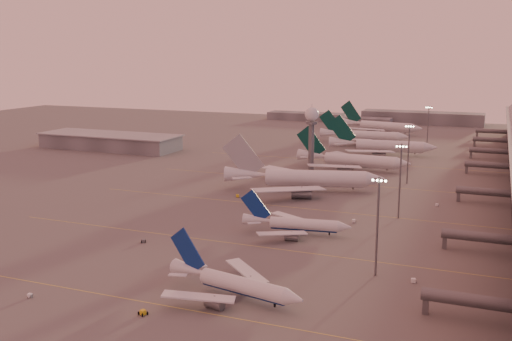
% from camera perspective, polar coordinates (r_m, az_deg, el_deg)
% --- Properties ---
extents(ground, '(700.00, 700.00, 0.00)m').
position_cam_1_polar(ground, '(172.33, -8.15, -7.26)').
color(ground, '#555353').
rests_on(ground, ground).
extents(taxiway_markings, '(180.00, 185.25, 0.02)m').
position_cam_1_polar(taxiway_markings, '(211.00, 6.70, -3.75)').
color(taxiway_markings, gold).
rests_on(taxiway_markings, ground).
extents(hangar, '(82.00, 27.00, 8.50)m').
position_cam_1_polar(hangar, '(350.15, -13.74, 2.73)').
color(hangar, '#5C5F63').
rests_on(hangar, ground).
extents(radar_tower, '(6.40, 6.40, 31.10)m').
position_cam_1_polar(radar_tower, '(274.30, 5.32, 4.22)').
color(radar_tower, slate).
rests_on(radar_tower, ground).
extents(mast_a, '(3.60, 0.56, 25.00)m').
position_cam_1_polar(mast_a, '(148.72, 11.50, -4.85)').
color(mast_a, slate).
rests_on(mast_a, ground).
extents(mast_b, '(3.60, 0.56, 25.00)m').
position_cam_1_polar(mast_b, '(201.97, 13.56, -0.67)').
color(mast_b, slate).
rests_on(mast_b, ground).
extents(mast_c, '(3.60, 0.56, 25.00)m').
position_cam_1_polar(mast_c, '(256.25, 14.32, 1.79)').
color(mast_c, slate).
rests_on(mast_c, ground).
extents(mast_d, '(3.60, 0.56, 25.00)m').
position_cam_1_polar(mast_d, '(345.03, 16.06, 4.07)').
color(mast_d, slate).
rests_on(mast_d, ground).
extents(distant_horizon, '(165.00, 37.50, 9.00)m').
position_cam_1_polar(distant_horizon, '(475.55, 12.19, 4.93)').
color(distant_horizon, '#5C5F63').
rests_on(distant_horizon, ground).
extents(narrowbody_near, '(35.69, 28.21, 14.09)m').
position_cam_1_polar(narrowbody_near, '(136.53, -2.10, -10.94)').
color(narrowbody_near, silver).
rests_on(narrowbody_near, ground).
extents(narrowbody_mid, '(33.73, 26.74, 13.23)m').
position_cam_1_polar(narrowbody_mid, '(181.97, 3.84, -5.28)').
color(narrowbody_mid, silver).
rests_on(narrowbody_mid, ground).
extents(widebody_white, '(62.66, 49.54, 22.59)m').
position_cam_1_polar(widebody_white, '(237.15, 4.66, -1.06)').
color(widebody_white, silver).
rests_on(widebody_white, ground).
extents(greentail_a, '(54.53, 43.99, 19.80)m').
position_cam_1_polar(greentail_a, '(282.51, 9.20, 0.75)').
color(greentail_a, silver).
rests_on(greentail_a, ground).
extents(greentail_b, '(57.62, 46.35, 20.94)m').
position_cam_1_polar(greentail_b, '(326.71, 11.94, 2.11)').
color(greentail_b, silver).
rests_on(greentail_b, ground).
extents(greentail_c, '(53.99, 43.46, 19.60)m').
position_cam_1_polar(greentail_c, '(367.18, 10.24, 3.13)').
color(greentail_c, silver).
rests_on(greentail_c, ground).
extents(greentail_d, '(57.71, 46.14, 21.21)m').
position_cam_1_polar(greentail_d, '(412.71, 11.78, 4.00)').
color(greentail_d, silver).
rests_on(greentail_d, ground).
extents(gsv_truck_a, '(4.74, 1.87, 1.90)m').
position_cam_1_polar(gsv_truck_a, '(146.33, -20.64, -10.93)').
color(gsv_truck_a, white).
rests_on(gsv_truck_a, ground).
extents(gsv_tug_near, '(3.29, 4.13, 1.03)m').
position_cam_1_polar(gsv_tug_near, '(131.39, -10.72, -13.17)').
color(gsv_tug_near, yellow).
rests_on(gsv_tug_near, ground).
extents(gsv_catering_a, '(5.47, 3.69, 4.12)m').
position_cam_1_polar(gsv_catering_a, '(149.95, 14.87, -9.57)').
color(gsv_catering_a, white).
rests_on(gsv_catering_a, ground).
extents(gsv_tug_mid, '(3.10, 3.59, 0.88)m').
position_cam_1_polar(gsv_tug_mid, '(177.68, -10.67, -6.62)').
color(gsv_tug_mid, '#5A5C5F').
rests_on(gsv_tug_mid, ground).
extents(gsv_truck_b, '(5.72, 3.60, 2.17)m').
position_cam_1_polar(gsv_truck_b, '(196.68, 9.43, -4.61)').
color(gsv_truck_b, white).
rests_on(gsv_truck_b, ground).
extents(gsv_truck_c, '(5.93, 4.49, 2.28)m').
position_cam_1_polar(gsv_truck_c, '(227.24, -1.66, -2.28)').
color(gsv_truck_c, yellow).
rests_on(gsv_truck_c, ground).
extents(gsv_catering_b, '(4.84, 2.92, 3.70)m').
position_cam_1_polar(gsv_catering_b, '(223.72, 16.92, -2.82)').
color(gsv_catering_b, white).
rests_on(gsv_catering_b, ground).
extents(gsv_tug_far, '(3.08, 3.83, 0.95)m').
position_cam_1_polar(gsv_tug_far, '(261.84, 5.74, -0.66)').
color(gsv_tug_far, '#5A5C5F').
rests_on(gsv_tug_far, ground).
extents(gsv_truck_d, '(3.09, 6.48, 2.51)m').
position_cam_1_polar(gsv_truck_d, '(302.33, -0.15, 1.16)').
color(gsv_truck_d, white).
rests_on(gsv_truck_d, ground).
extents(gsv_tug_hangar, '(4.14, 3.11, 1.05)m').
position_cam_1_polar(gsv_tug_hangar, '(296.06, 12.84, 0.51)').
color(gsv_tug_hangar, yellow).
rests_on(gsv_tug_hangar, ground).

